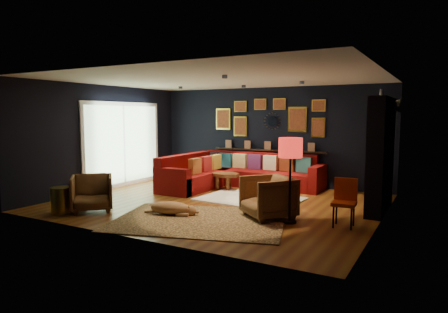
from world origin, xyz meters
The scene contains 20 objects.
floor centered at (0.00, 0.00, 0.00)m, with size 6.50×6.50×0.00m, color brown.
room_walls centered at (0.00, 0.00, 1.59)m, with size 6.50×6.50×6.50m.
sectional centered at (-0.61, 1.81, 0.32)m, with size 3.41×2.69×0.86m.
ledge centered at (0.00, 2.68, 0.92)m, with size 3.20×0.12×0.04m, color black.
gallery_wall centered at (-0.01, 2.72, 1.81)m, with size 3.15×0.04×1.02m.
sunburst_mirror centered at (0.10, 2.72, 1.70)m, with size 0.47×0.16×0.47m.
fireplace centered at (3.09, 0.90, 1.02)m, with size 0.31×1.60×2.20m.
deer_head centered at (3.14, 1.40, 2.05)m, with size 0.50×0.28×0.45m.
sliding_door centered at (-3.22, 0.60, 1.10)m, with size 0.06×2.80×2.20m.
ceiling_spots centered at (0.00, 0.80, 2.56)m, with size 3.30×2.50×0.06m.
shag_rug centered at (0.45, 0.62, 0.01)m, with size 2.14×1.55×0.03m, color white.
leopard_rug centered at (0.43, -1.42, 0.01)m, with size 2.98×2.13×0.02m, color tan.
coffee_table centered at (-0.60, 1.39, 0.34)m, with size 0.86×0.70×0.39m.
pouf centered at (-1.30, 1.50, 0.22)m, with size 0.58×0.58×0.38m, color maroon.
armchair_left centered at (-1.79, -1.82, 0.39)m, with size 0.76×0.71×0.78m, color #A76C35.
armchair_right centered at (1.41, -0.64, 0.42)m, with size 0.82×0.76×0.84m, color #A76C35.
gold_stool centered at (-2.20, -2.20, 0.25)m, with size 0.39×0.39×0.49m, color gold.
orange_chair centered at (2.75, -0.51, 0.47)m, with size 0.40×0.40×0.81m.
floor_lamp centered at (1.87, -0.77, 1.24)m, with size 0.41×0.41×1.48m.
dog centered at (-0.26, -1.35, 0.18)m, with size 1.06×0.52×0.33m, color #A17446, non-canonical shape.
Camera 1 is at (4.17, -7.25, 1.87)m, focal length 32.00 mm.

